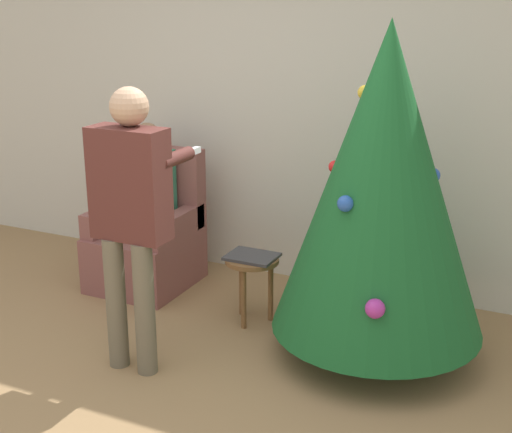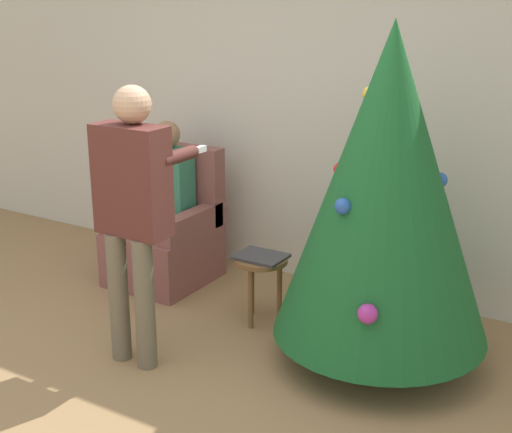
# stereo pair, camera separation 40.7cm
# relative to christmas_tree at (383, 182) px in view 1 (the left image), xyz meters

# --- Properties ---
(ground_plane) EXTENTS (14.00, 14.00, 0.00)m
(ground_plane) POSITION_rel_christmas_tree_xyz_m (-1.04, -1.25, -1.11)
(ground_plane) COLOR #99754C
(wall_back) EXTENTS (8.00, 0.06, 2.70)m
(wall_back) POSITION_rel_christmas_tree_xyz_m (-1.04, 0.98, 0.24)
(wall_back) COLOR beige
(wall_back) RESTS_ON ground_plane
(christmas_tree) EXTENTS (1.27, 1.27, 2.02)m
(christmas_tree) POSITION_rel_christmas_tree_xyz_m (0.00, 0.00, 0.00)
(christmas_tree) COLOR brown
(christmas_tree) RESTS_ON ground_plane
(armchair) EXTENTS (0.68, 0.73, 1.02)m
(armchair) POSITION_rel_christmas_tree_xyz_m (-1.90, 0.37, -0.77)
(armchair) COLOR brown
(armchair) RESTS_ON ground_plane
(person_seated) EXTENTS (0.36, 0.46, 1.24)m
(person_seated) POSITION_rel_christmas_tree_xyz_m (-1.90, 0.34, -0.43)
(person_seated) COLOR #6B604C
(person_seated) RESTS_ON ground_plane
(person_standing) EXTENTS (0.46, 0.57, 1.66)m
(person_standing) POSITION_rel_christmas_tree_xyz_m (-1.25, -0.73, -0.10)
(person_standing) COLOR #6B604C
(person_standing) RESTS_ON ground_plane
(side_stool) EXTENTS (0.36, 0.36, 0.46)m
(side_stool) POSITION_rel_christmas_tree_xyz_m (-0.89, 0.10, -0.73)
(side_stool) COLOR brown
(side_stool) RESTS_ON ground_plane
(laptop) EXTENTS (0.33, 0.26, 0.02)m
(laptop) POSITION_rel_christmas_tree_xyz_m (-0.89, 0.10, -0.64)
(laptop) COLOR #38383D
(laptop) RESTS_ON side_stool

